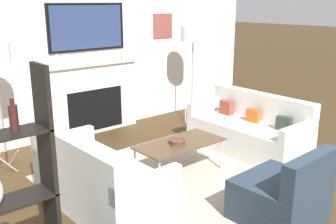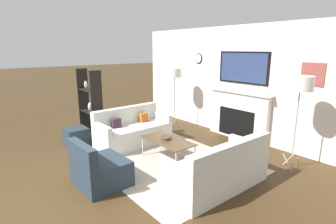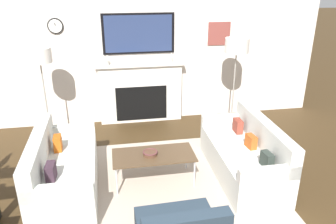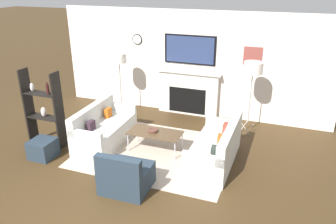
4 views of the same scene
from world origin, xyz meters
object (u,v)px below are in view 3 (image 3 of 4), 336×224
(couch_right, at_px, (245,156))
(floor_lamp_left, at_px, (39,57))
(couch_left, at_px, (63,173))
(floor_lamp_right, at_px, (237,47))
(coffee_table, at_px, (154,156))
(decorative_bowl, at_px, (150,153))

(couch_right, xyz_separation_m, floor_lamp_left, (-2.93, 1.61, 1.21))
(couch_left, xyz_separation_m, couch_right, (2.53, 0.00, -0.01))
(floor_lamp_left, xyz_separation_m, floor_lamp_right, (3.33, -0.00, 0.05))
(coffee_table, bearing_deg, decorative_bowl, -172.75)
(couch_right, distance_m, decorative_bowl, 1.38)
(couch_left, bearing_deg, floor_lamp_right, 28.85)
(coffee_table, bearing_deg, floor_lamp_left, 135.95)
(coffee_table, xyz_separation_m, floor_lamp_left, (-1.62, 1.56, 1.10))
(couch_left, bearing_deg, couch_right, 0.01)
(coffee_table, height_order, decorative_bowl, decorative_bowl)
(couch_left, height_order, couch_right, couch_left)
(decorative_bowl, bearing_deg, couch_right, -1.86)
(couch_right, height_order, floor_lamp_left, floor_lamp_left)
(coffee_table, xyz_separation_m, decorative_bowl, (-0.05, -0.01, 0.06))
(floor_lamp_left, bearing_deg, couch_right, -28.81)
(coffee_table, distance_m, decorative_bowl, 0.08)
(couch_left, distance_m, floor_lamp_left, 2.05)
(couch_left, relative_size, coffee_table, 1.50)
(couch_left, height_order, floor_lamp_right, floor_lamp_right)
(couch_left, distance_m, coffee_table, 1.22)
(couch_left, xyz_separation_m, decorative_bowl, (1.17, 0.04, 0.15))
(couch_right, bearing_deg, coffee_table, 177.81)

